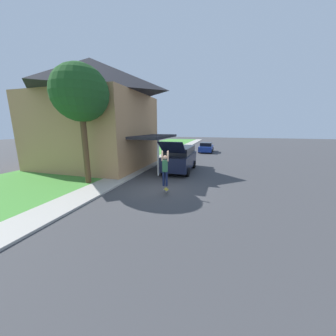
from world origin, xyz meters
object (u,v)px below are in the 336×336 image
fire_hydrant (119,174)px  lawn_tree_near (80,94)px  skateboarder (165,168)px  skateboard (166,189)px  car_down_street (206,147)px  suv_parked (180,158)px

fire_hydrant → lawn_tree_near: bearing=-135.2°
skateboarder → skateboard: bearing=46.5°
skateboarder → skateboard: (0.05, 0.05, -1.22)m
skateboarder → car_down_street: bearing=88.6°
suv_parked → skateboarder: suv_parked is taller
lawn_tree_near → skateboarder: 6.84m
suv_parked → skateboard: 5.76m
suv_parked → car_down_street: suv_parked is taller
suv_parked → fire_hydrant: (-3.50, -3.83, -0.70)m
lawn_tree_near → skateboard: 7.67m
car_down_street → fire_hydrant: (-4.44, -16.99, -0.27)m
lawn_tree_near → car_down_street: 19.97m
suv_parked → car_down_street: size_ratio=1.31×
skateboard → fire_hydrant: fire_hydrant is taller
lawn_tree_near → fire_hydrant: (1.46, 1.45, -5.18)m
suv_parked → skateboarder: size_ratio=2.89×
fire_hydrant → skateboard: bearing=-24.5°
lawn_tree_near → suv_parked: (4.96, 5.28, -4.48)m
suv_parked → car_down_street: (0.94, 13.16, -0.43)m
car_down_street → fire_hydrant: car_down_street is taller
lawn_tree_near → skateboard: bearing=-4.1°
skateboard → fire_hydrant: (-4.04, 1.85, 0.15)m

